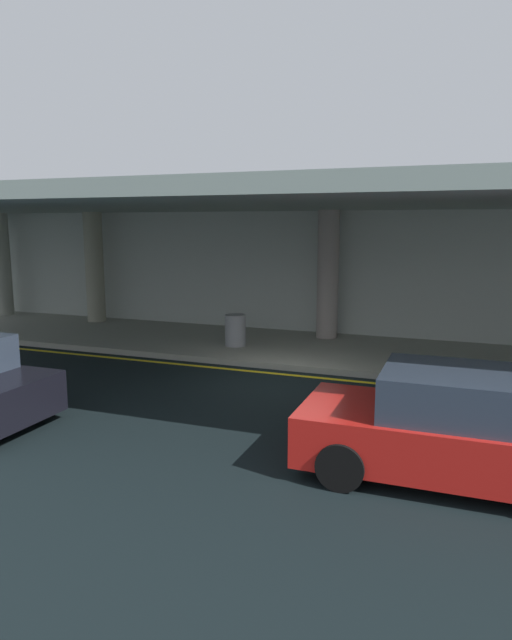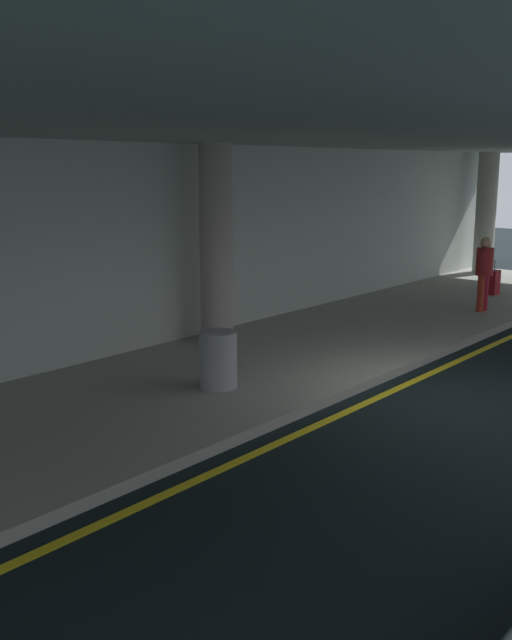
{
  "view_description": "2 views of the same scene",
  "coord_description": "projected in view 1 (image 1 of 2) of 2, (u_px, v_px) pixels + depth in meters",
  "views": [
    {
      "loc": [
        3.65,
        -11.17,
        3.4
      ],
      "look_at": [
        -1.06,
        1.44,
        1.09
      ],
      "focal_mm": 31.3,
      "sensor_mm": 36.0,
      "label": 1
    },
    {
      "loc": [
        -9.68,
        -4.67,
        3.4
      ],
      "look_at": [
        -1.69,
        2.11,
        1.17
      ],
      "focal_mm": 40.9,
      "sensor_mm": 36.0,
      "label": 2
    }
  ],
  "objects": [
    {
      "name": "ground_plane",
      "position": [
        278.0,
        382.0,
        12.15
      ],
      "size": [
        60.0,
        60.0,
        0.0
      ],
      "primitive_type": "plane",
      "color": "black"
    },
    {
      "name": "car_red",
      "position": [
        457.0,
        428.0,
        7.44
      ],
      "size": [
        4.1,
        1.92,
        1.5
      ],
      "rotation": [
        0.0,
        0.0,
        3.1
      ],
      "color": "red",
      "rests_on": "ground"
    },
    {
      "name": "lane_stripe_yellow",
      "position": [
        288.0,
        375.0,
        12.76
      ],
      "size": [
        26.0,
        0.14,
        0.01
      ],
      "primitive_type": "cube",
      "color": "yellow",
      "rests_on": "ground"
    },
    {
      "name": "trash_bin_steel",
      "position": [
        235.0,
        330.0,
        15.09
      ],
      "size": [
        0.56,
        0.56,
        0.85
      ],
      "primitive_type": "cylinder",
      "color": "gray",
      "rests_on": "sidewalk"
    },
    {
      "name": "support_column_center",
      "position": [
        328.0,
        275.0,
        15.96
      ],
      "size": [
        0.61,
        0.61,
        3.65
      ],
      "primitive_type": "cylinder",
      "color": "gray",
      "rests_on": "sidewalk"
    },
    {
      "name": "support_column_far_left",
      "position": [
        2.0,
        264.0,
        20.1
      ],
      "size": [
        0.61,
        0.61,
        3.65
      ],
      "primitive_type": "cylinder",
      "color": "gray",
      "rests_on": "sidewalk"
    },
    {
      "name": "terminal_back_wall",
      "position": [
        334.0,
        275.0,
        16.76
      ],
      "size": [
        26.0,
        0.3,
        3.8
      ],
      "primitive_type": "cube",
      "color": "#AFB6AE",
      "rests_on": "ground"
    },
    {
      "name": "ceiling_overhang",
      "position": [
        312.0,
        202.0,
        13.88
      ],
      "size": [
        28.0,
        13.2,
        0.3
      ],
      "primitive_type": "cube",
      "color": "#8B9C94",
      "rests_on": "support_column_far_left"
    },
    {
      "name": "support_column_left_mid",
      "position": [
        95.0,
        267.0,
        18.72
      ],
      "size": [
        0.61,
        0.61,
        3.65
      ],
      "primitive_type": "cylinder",
      "color": "gray",
      "rests_on": "sidewalk"
    },
    {
      "name": "sidewalk",
      "position": [
        314.0,
        350.0,
        15.0
      ],
      "size": [
        26.0,
        4.2,
        0.15
      ],
      "primitive_type": "cube",
      "color": "gray",
      "rests_on": "ground"
    }
  ]
}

